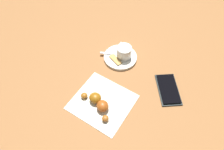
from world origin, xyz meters
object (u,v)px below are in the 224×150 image
saucer (120,57)px  napkin (102,102)px  sugar_packet (116,60)px  teaspoon (120,54)px  espresso_cup (124,52)px  croissant (98,103)px  cell_phone (168,89)px

saucer → napkin: size_ratio=0.68×
sugar_packet → teaspoon: bearing=109.9°
sugar_packet → espresso_cup: bearing=88.2°
teaspoon → croissant: croissant is taller
espresso_cup → sugar_packet: espresso_cup is taller
saucer → napkin: (-0.21, -0.01, -0.00)m
saucer → teaspoon: (0.01, 0.00, 0.01)m
sugar_packet → napkin: (-0.18, -0.02, -0.01)m
teaspoon → cell_phone: size_ratio=0.80×
saucer → croissant: (-0.22, -0.01, 0.01)m
teaspoon → espresso_cup: bearing=-90.5°
croissant → sugar_packet: bearing=5.0°
napkin → teaspoon: bearing=4.6°
saucer → napkin: 0.21m
teaspoon → sugar_packet: (-0.03, 0.01, 0.00)m
teaspoon → sugar_packet: bearing=168.4°
espresso_cup → teaspoon: size_ratio=0.59×
sugar_packet → saucer: bearing=100.0°
saucer → teaspoon: 0.01m
napkin → espresso_cup: bearing=0.6°
saucer → espresso_cup: (0.01, -0.01, 0.03)m
espresso_cup → napkin: 0.22m
napkin → cell_phone: bearing=-55.8°
sugar_packet → cell_phone: 0.22m
saucer → croissant: bearing=-178.2°
espresso_cup → napkin: size_ratio=0.36×
sugar_packet → napkin: 0.18m
sugar_packet → cell_phone: (-0.05, -0.22, -0.01)m
espresso_cup → croissant: (-0.23, 0.00, -0.02)m
espresso_cup → napkin: espresso_cup is taller
saucer → cell_phone: same height
napkin → sugar_packet: bearing=7.5°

